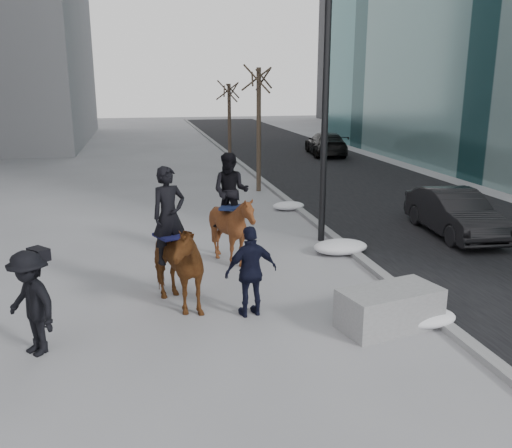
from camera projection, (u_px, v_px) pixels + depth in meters
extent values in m
plane|color=gray|center=(269.00, 315.00, 10.34)|extent=(120.00, 120.00, 0.00)
cube|color=black|center=(384.00, 195.00, 21.21)|extent=(8.00, 90.00, 0.01)
cube|color=gray|center=(285.00, 198.00, 20.39)|extent=(0.25, 90.00, 0.12)
cube|color=gray|center=(390.00, 308.00, 9.78)|extent=(1.98, 1.30, 0.73)
imported|color=black|center=(454.00, 213.00, 15.61)|extent=(1.70, 4.10, 1.32)
imported|color=black|center=(326.00, 144.00, 32.57)|extent=(2.57, 4.99, 1.38)
imported|color=#4C240F|center=(171.00, 263.00, 10.51)|extent=(1.79, 2.37, 1.82)
imported|color=black|center=(169.00, 215.00, 10.41)|extent=(0.82, 0.70, 1.90)
cube|color=#0E0F35|center=(170.00, 235.00, 10.52)|extent=(0.67, 0.71, 0.06)
imported|color=#49220E|center=(232.00, 229.00, 13.02)|extent=(1.93, 2.03, 1.77)
imported|color=black|center=(231.00, 191.00, 12.93)|extent=(1.10, 0.99, 1.85)
cube|color=#101A3B|center=(231.00, 207.00, 13.03)|extent=(0.66, 0.70, 0.06)
imported|color=black|center=(251.00, 271.00, 10.15)|extent=(1.09, 0.60, 1.75)
cylinder|color=#DD3F0D|center=(243.00, 249.00, 10.59)|extent=(0.04, 0.18, 0.07)
imported|color=black|center=(31.00, 303.00, 8.70)|extent=(1.24, 1.28, 1.75)
cube|color=black|center=(39.00, 254.00, 8.77)|extent=(0.40, 0.42, 0.20)
cylinder|color=black|center=(326.00, 75.00, 14.07)|extent=(0.18, 0.18, 9.00)
ellipsoid|color=silver|center=(288.00, 206.00, 18.82)|extent=(1.12, 0.71, 0.29)
ellipsoid|color=silver|center=(340.00, 247.00, 14.02)|extent=(1.43, 0.91, 0.36)
ellipsoid|color=silver|center=(425.00, 317.00, 9.90)|extent=(1.16, 0.74, 0.30)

